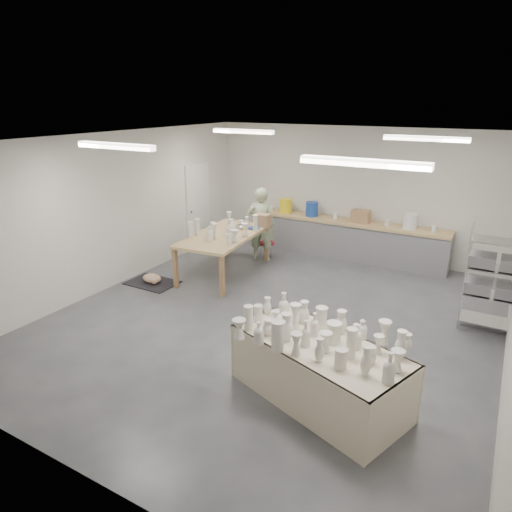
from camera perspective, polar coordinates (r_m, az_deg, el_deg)
The scene contains 9 objects.
room at distance 7.34m, azimuth 2.01°, elevation 7.10°, with size 8.00×8.02×3.00m.
back_counter at distance 10.91m, azimuth 11.19°, elevation 2.26°, with size 4.60×0.60×1.24m.
wire_shelf at distance 8.13m, azimuth 27.75°, elevation -2.32°, with size 0.88×0.48×1.80m.
drying_table at distance 5.85m, azimuth 7.83°, elevation -13.64°, with size 2.42×1.76×1.15m.
work_table at distance 9.64m, azimuth -3.45°, elevation 2.80°, with size 1.41×2.46×1.24m.
rug at distance 9.58m, azimuth -12.83°, elevation -3.27°, with size 1.00×0.70×0.02m, color black.
cat at distance 9.52m, azimuth -12.84°, elevation -2.75°, with size 0.49×0.40×0.18m.
potter at distance 10.46m, azimuth 0.64°, elevation 3.99°, with size 0.62×0.41×1.70m, color #9BAB84.
red_stool at distance 10.84m, azimuth 1.33°, elevation 1.56°, with size 0.47×0.47×0.35m.
Camera 1 is at (3.21, -6.28, 3.58)m, focal length 32.00 mm.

